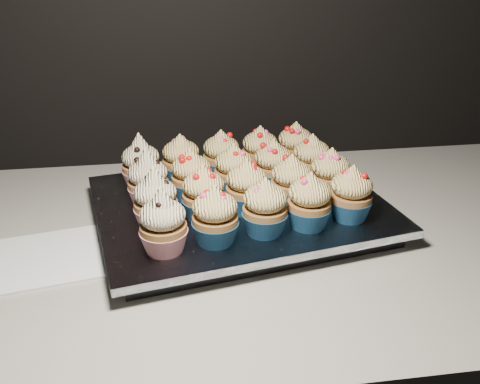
{
  "coord_description": "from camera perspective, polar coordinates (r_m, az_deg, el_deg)",
  "views": [
    {
      "loc": [
        -0.33,
        1.0,
        1.31
      ],
      "look_at": [
        -0.23,
        1.74,
        0.95
      ],
      "focal_mm": 40.0,
      "sensor_mm": 36.0,
      "label": 1
    }
  ],
  "objects": [
    {
      "name": "worktop",
      "position": [
        0.89,
        15.08,
        -4.17
      ],
      "size": [
        2.44,
        0.64,
        0.04
      ],
      "primitive_type": "cube",
      "color": "beige",
      "rests_on": "cabinet"
    },
    {
      "name": "napkin",
      "position": [
        0.8,
        -19.7,
        -6.63
      ],
      "size": [
        0.17,
        0.17,
        0.0
      ],
      "primitive_type": "cube",
      "rotation": [
        0.0,
        0.0,
        0.18
      ],
      "color": "white",
      "rests_on": "worktop"
    },
    {
      "name": "baking_tray",
      "position": [
        0.85,
        -0.0,
        -2.38
      ],
      "size": [
        0.45,
        0.37,
        0.02
      ],
      "primitive_type": "cube",
      "rotation": [
        0.0,
        0.0,
        0.18
      ],
      "color": "black",
      "rests_on": "worktop"
    },
    {
      "name": "foil_lining",
      "position": [
        0.84,
        -0.0,
        -1.35
      ],
      "size": [
        0.49,
        0.41,
        0.01
      ],
      "primitive_type": "cube",
      "rotation": [
        0.0,
        0.0,
        0.18
      ],
      "color": "silver",
      "rests_on": "baking_tray"
    },
    {
      "name": "cupcake_0",
      "position": [
        0.7,
        -8.21,
        -3.39
      ],
      "size": [
        0.06,
        0.06,
        0.1
      ],
      "color": "red",
      "rests_on": "foil_lining"
    },
    {
      "name": "cupcake_1",
      "position": [
        0.71,
        -2.67,
        -2.69
      ],
      "size": [
        0.06,
        0.06,
        0.08
      ],
      "color": "#1A507D",
      "rests_on": "foil_lining"
    },
    {
      "name": "cupcake_2",
      "position": [
        0.73,
        2.67,
        -1.76
      ],
      "size": [
        0.06,
        0.06,
        0.08
      ],
      "color": "#1A507D",
      "rests_on": "foil_lining"
    },
    {
      "name": "cupcake_3",
      "position": [
        0.75,
        7.4,
        -1.09
      ],
      "size": [
        0.06,
        0.06,
        0.08
      ],
      "color": "#1A507D",
      "rests_on": "foil_lining"
    },
    {
      "name": "cupcake_4",
      "position": [
        0.79,
        11.75,
        -0.26
      ],
      "size": [
        0.06,
        0.06,
        0.08
      ],
      "color": "#1A507D",
      "rests_on": "foil_lining"
    },
    {
      "name": "cupcake_5",
      "position": [
        0.76,
        -8.99,
        -0.97
      ],
      "size": [
        0.06,
        0.06,
        0.1
      ],
      "color": "red",
      "rests_on": "foil_lining"
    },
    {
      "name": "cupcake_6",
      "position": [
        0.77,
        -3.91,
        -0.27
      ],
      "size": [
        0.06,
        0.06,
        0.08
      ],
      "color": "#1A507D",
      "rests_on": "foil_lining"
    },
    {
      "name": "cupcake_7",
      "position": [
        0.79,
        0.7,
        0.46
      ],
      "size": [
        0.06,
        0.06,
        0.08
      ],
      "color": "#1A507D",
      "rests_on": "foil_lining"
    },
    {
      "name": "cupcake_8",
      "position": [
        0.81,
        5.48,
        1.03
      ],
      "size": [
        0.06,
        0.06,
        0.08
      ],
      "color": "#1A507D",
      "rests_on": "foil_lining"
    },
    {
      "name": "cupcake_9",
      "position": [
        0.84,
        9.6,
        1.76
      ],
      "size": [
        0.06,
        0.06,
        0.08
      ],
      "color": "#1A507D",
      "rests_on": "foil_lining"
    },
    {
      "name": "cupcake_10",
      "position": [
        0.82,
        -9.77,
        1.2
      ],
      "size": [
        0.06,
        0.06,
        0.1
      ],
      "color": "red",
      "rests_on": "foil_lining"
    },
    {
      "name": "cupcake_11",
      "position": [
        0.83,
        -5.23,
        1.68
      ],
      "size": [
        0.06,
        0.06,
        0.08
      ],
      "color": "#1A507D",
      "rests_on": "foil_lining"
    },
    {
      "name": "cupcake_12",
      "position": [
        0.85,
        -0.67,
        2.3
      ],
      "size": [
        0.06,
        0.06,
        0.08
      ],
      "color": "#1A507D",
      "rests_on": "foil_lining"
    },
    {
      "name": "cupcake_13",
      "position": [
        0.87,
        3.54,
        2.81
      ],
      "size": [
        0.06,
        0.06,
        0.08
      ],
      "color": "#1A507D",
      "rests_on": "foil_lining"
    },
    {
      "name": "cupcake_14",
      "position": [
        0.9,
        7.61,
        3.41
      ],
      "size": [
        0.06,
        0.06,
        0.08
      ],
      "color": "#1A507D",
      "rests_on": "foil_lining"
    },
    {
      "name": "cupcake_15",
      "position": [
        0.88,
        -10.51,
        2.94
      ],
      "size": [
        0.06,
        0.06,
        0.1
      ],
      "color": "red",
      "rests_on": "foil_lining"
    },
    {
      "name": "cupcake_16",
      "position": [
        0.89,
        -6.29,
        3.38
      ],
      "size": [
        0.06,
        0.06,
        0.08
      ],
      "color": "#1A507D",
      "rests_on": "foil_lining"
    },
    {
      "name": "cupcake_17",
      "position": [
        0.91,
        -2.01,
        3.91
      ],
      "size": [
        0.06,
        0.06,
        0.08
      ],
      "color": "#1A507D",
      "rests_on": "foil_lining"
    },
    {
      "name": "cupcake_18",
      "position": [
        0.93,
        2.14,
        4.39
      ],
      "size": [
        0.06,
        0.06,
        0.08
      ],
      "color": "#1A507D",
      "rests_on": "foil_lining"
    },
    {
      "name": "cupcake_19",
      "position": [
        0.95,
        5.91,
        4.84
      ],
      "size": [
        0.06,
        0.06,
        0.08
      ],
      "color": "#1A507D",
      "rests_on": "foil_lining"
    }
  ]
}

